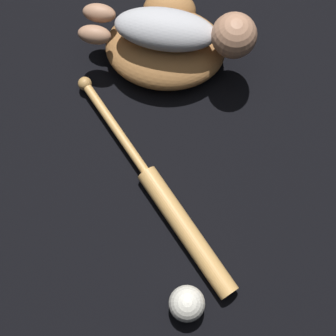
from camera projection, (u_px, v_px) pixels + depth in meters
ground_plane at (177, 53)px, 1.37m from camera, size 6.00×6.00×0.00m
baseball_glove at (166, 42)px, 1.33m from camera, size 0.33×0.31×0.09m
baby_figure at (182, 31)px, 1.24m from camera, size 0.39×0.22×0.10m
baseball_bat at (172, 210)px, 1.23m from camera, size 0.26×0.57×0.05m
baseball at (187, 304)px, 1.16m from camera, size 0.08×0.08×0.08m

